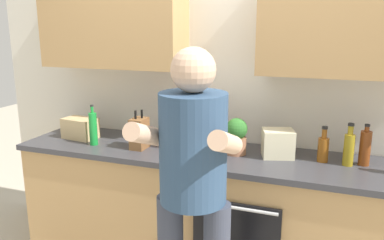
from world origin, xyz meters
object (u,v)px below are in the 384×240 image
bottle_soda (93,128)px  cup_coffee (82,125)px  bottle_vinegar (365,148)px  grocery_bag_crisps (176,136)px  person_standing (193,183)px  potted_herb (236,136)px  bottle_oil (349,148)px  grocery_bag_rice (278,143)px  bottle_syrup (323,148)px  knife_block (139,133)px  grocery_bag_bread (81,128)px  bottle_wine (208,133)px

bottle_soda → cup_coffee: bearing=135.4°
bottle_soda → bottle_vinegar: (1.86, 0.21, -0.01)m
bottle_vinegar → grocery_bag_crisps: bottle_vinegar is taller
person_standing → potted_herb: size_ratio=6.61×
bottle_oil → grocery_bag_rice: 0.45m
cup_coffee → grocery_bag_crisps: size_ratio=0.53×
grocery_bag_rice → grocery_bag_crisps: 0.74m
bottle_syrup → knife_block: bearing=-172.8°
grocery_bag_rice → person_standing: bearing=-110.5°
cup_coffee → knife_block: knife_block is taller
grocery_bag_rice → grocery_bag_crisps: (-0.74, -0.02, -0.02)m
bottle_syrup → bottle_oil: (0.15, -0.02, 0.02)m
grocery_bag_bread → grocery_bag_crisps: (0.78, 0.05, -0.01)m
bottle_wine → knife_block: size_ratio=1.09×
cup_coffee → potted_herb: potted_herb is taller
knife_block → potted_herb: 0.69m
bottle_wine → potted_herb: 0.20m
bottle_wine → potted_herb: (0.20, 0.01, -0.00)m
potted_herb → bottle_oil: bearing=1.6°
person_standing → grocery_bag_rice: bearing=69.5°
knife_block → grocery_bag_bread: 0.57m
bottle_wine → cup_coffee: bottle_wine is taller
bottle_vinegar → grocery_bag_bread: 2.06m
bottle_wine → grocery_bag_crisps: (-0.26, 0.03, -0.06)m
bottle_syrup → knife_block: knife_block is taller
bottle_oil → grocery_bag_bread: 1.97m
person_standing → potted_herb: (0.03, 0.79, 0.04)m
knife_block → bottle_oil: bearing=5.6°
bottle_oil → grocery_bag_rice: bottle_oil is taller
cup_coffee → grocery_bag_bread: 0.24m
bottle_syrup → cup_coffee: bottle_syrup is taller
bottle_wine → grocery_bag_bread: size_ratio=1.20×
bottle_soda → bottle_vinegar: 1.88m
grocery_bag_bread → bottle_wine: bearing=1.6°
bottle_wine → bottle_oil: bearing=1.5°
bottle_wine → cup_coffee: size_ratio=3.55×
bottle_oil → grocery_bag_rice: (-0.44, 0.02, -0.02)m
person_standing → cup_coffee: size_ratio=19.28×
person_standing → knife_block: size_ratio=5.93×
person_standing → bottle_syrup: size_ratio=7.08×
bottle_vinegar → grocery_bag_crisps: size_ratio=1.63×
bottle_wine → cup_coffee: 1.19m
bottle_soda → grocery_bag_crisps: size_ratio=1.83×
grocery_bag_bread → knife_block: bearing=-8.6°
person_standing → bottle_syrup: person_standing is taller
bottle_oil → bottle_vinegar: bottle_oil is taller
bottle_vinegar → knife_block: bearing=-173.2°
bottle_syrup → bottle_oil: size_ratio=0.86×
bottle_oil → bottle_soda: 1.78m
grocery_bag_rice → grocery_bag_bread: bearing=-177.3°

